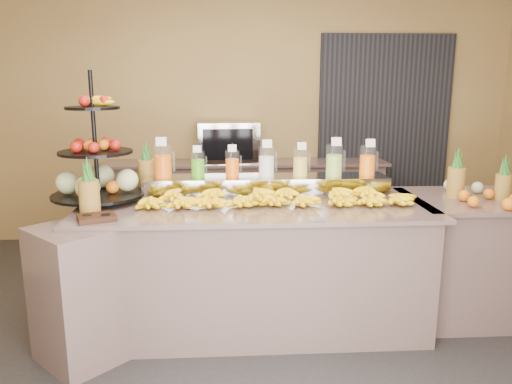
{
  "coord_description": "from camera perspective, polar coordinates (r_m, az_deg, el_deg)",
  "views": [
    {
      "loc": [
        -0.2,
        -3.16,
        1.8
      ],
      "look_at": [
        0.01,
        0.3,
        1.02
      ],
      "focal_mm": 35.0,
      "sensor_mm": 36.0,
      "label": 1
    }
  ],
  "objects": [
    {
      "name": "ground",
      "position": [
        3.64,
        0.21,
        -16.97
      ],
      "size": [
        6.0,
        6.0,
        0.0
      ],
      "primitive_type": "plane",
      "color": "black",
      "rests_on": "ground"
    },
    {
      "name": "room_envelope",
      "position": [
        3.96,
        2.27,
        13.78
      ],
      "size": [
        6.04,
        5.02,
        2.82
      ],
      "color": "olive",
      "rests_on": "ground"
    },
    {
      "name": "buffet_counter",
      "position": [
        3.67,
        -1.86,
        -8.65
      ],
      "size": [
        2.75,
        1.25,
        0.93
      ],
      "color": "gray",
      "rests_on": "ground"
    },
    {
      "name": "right_counter",
      "position": [
        4.25,
        23.56,
        -6.7
      ],
      "size": [
        1.08,
        0.88,
        0.93
      ],
      "color": "gray",
      "rests_on": "ground"
    },
    {
      "name": "back_ledge",
      "position": [
        5.57,
        -1.26,
        -1.18
      ],
      "size": [
        3.1,
        0.55,
        0.93
      ],
      "color": "gray",
      "rests_on": "ground"
    },
    {
      "name": "pitcher_tray",
      "position": [
        3.83,
        1.19,
        0.71
      ],
      "size": [
        1.85,
        0.3,
        0.15
      ],
      "primitive_type": "cube",
      "color": "gray",
      "rests_on": "buffet_counter"
    },
    {
      "name": "juice_pitcher_orange_a",
      "position": [
        3.81,
        -10.58,
        3.26
      ],
      "size": [
        0.13,
        0.14,
        0.32
      ],
      "color": "silver",
      "rests_on": "pitcher_tray"
    },
    {
      "name": "juice_pitcher_green",
      "position": [
        3.79,
        -6.66,
        3.0
      ],
      "size": [
        0.11,
        0.11,
        0.26
      ],
      "color": "silver",
      "rests_on": "pitcher_tray"
    },
    {
      "name": "juice_pitcher_orange_b",
      "position": [
        3.79,
        -2.72,
        3.07
      ],
      "size": [
        0.11,
        0.11,
        0.26
      ],
      "color": "silver",
      "rests_on": "pitcher_tray"
    },
    {
      "name": "juice_pitcher_milk",
      "position": [
        3.8,
        1.21,
        3.3
      ],
      "size": [
        0.12,
        0.13,
        0.3
      ],
      "color": "silver",
      "rests_on": "pitcher_tray"
    },
    {
      "name": "juice_pitcher_lemon",
      "position": [
        3.83,
        5.09,
        3.22
      ],
      "size": [
        0.11,
        0.12,
        0.28
      ],
      "color": "silver",
      "rests_on": "pitcher_tray"
    },
    {
      "name": "juice_pitcher_lime",
      "position": [
        3.87,
        8.91,
        3.41
      ],
      "size": [
        0.13,
        0.13,
        0.31
      ],
      "color": "silver",
      "rests_on": "pitcher_tray"
    },
    {
      "name": "juice_pitcher_orange_c",
      "position": [
        3.94,
        12.61,
        3.33
      ],
      "size": [
        0.12,
        0.13,
        0.3
      ],
      "color": "silver",
      "rests_on": "pitcher_tray"
    },
    {
      "name": "banana_heap",
      "position": [
        3.55,
        1.98,
        -0.33
      ],
      "size": [
        1.97,
        0.18,
        0.16
      ],
      "color": "yellow",
      "rests_on": "buffet_counter"
    },
    {
      "name": "fruit_stand",
      "position": [
        3.77,
        -17.05,
        2.46
      ],
      "size": [
        0.83,
        0.83,
        0.94
      ],
      "rotation": [
        0.0,
        0.0,
        0.29
      ],
      "color": "black",
      "rests_on": "buffet_counter"
    },
    {
      "name": "condiment_caddy",
      "position": [
        3.32,
        -17.74,
        -2.81
      ],
      "size": [
        0.28,
        0.24,
        0.03
      ],
      "primitive_type": "cube",
      "rotation": [
        0.0,
        0.0,
        0.38
      ],
      "color": "black",
      "rests_on": "buffet_counter"
    },
    {
      "name": "pineapple_left_a",
      "position": [
        3.45,
        -18.53,
        -0.15
      ],
      "size": [
        0.13,
        0.13,
        0.39
      ],
      "rotation": [
        0.0,
        0.0,
        0.11
      ],
      "color": "brown",
      "rests_on": "buffet_counter"
    },
    {
      "name": "pineapple_left_b",
      "position": [
        4.0,
        -12.35,
        2.17
      ],
      "size": [
        0.14,
        0.14,
        0.42
      ],
      "rotation": [
        0.0,
        0.0,
        0.12
      ],
      "color": "brown",
      "rests_on": "buffet_counter"
    },
    {
      "name": "right_fruit_pile",
      "position": [
        3.99,
        24.48,
        0.02
      ],
      "size": [
        0.43,
        0.41,
        0.23
      ],
      "color": "brown",
      "rests_on": "right_counter"
    },
    {
      "name": "oven_warmer",
      "position": [
        5.44,
        -3.24,
        5.76
      ],
      "size": [
        0.68,
        0.5,
        0.43
      ],
      "primitive_type": "cube",
      "rotation": [
        0.0,
        0.0,
        0.07
      ],
      "color": "gray",
      "rests_on": "back_ledge"
    }
  ]
}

